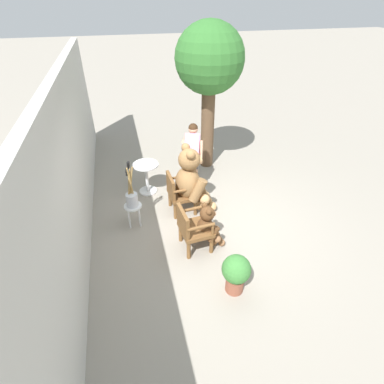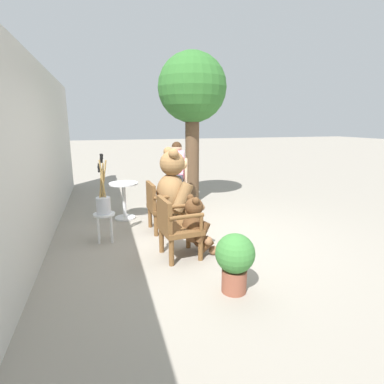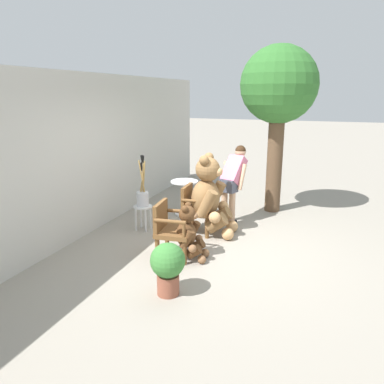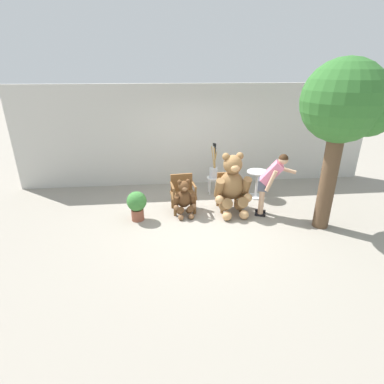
{
  "view_description": "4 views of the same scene",
  "coord_description": "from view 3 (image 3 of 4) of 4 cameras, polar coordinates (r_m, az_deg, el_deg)",
  "views": [
    {
      "loc": [
        -4.37,
        1.48,
        3.89
      ],
      "look_at": [
        0.3,
        0.33,
        0.6
      ],
      "focal_mm": 28.0,
      "sensor_mm": 36.0,
      "label": 1
    },
    {
      "loc": [
        -4.39,
        1.45,
        1.85
      ],
      "look_at": [
        -0.07,
        0.15,
        0.81
      ],
      "focal_mm": 28.0,
      "sensor_mm": 36.0,
      "label": 2
    },
    {
      "loc": [
        -5.49,
        -1.62,
        2.46
      ],
      "look_at": [
        -0.03,
        0.39,
        0.91
      ],
      "focal_mm": 35.0,
      "sensor_mm": 36.0,
      "label": 3
    },
    {
      "loc": [
        -1.03,
        -5.98,
        3.21
      ],
      "look_at": [
        -0.38,
        0.17,
        0.61
      ],
      "focal_mm": 28.0,
      "sensor_mm": 36.0,
      "label": 4
    }
  ],
  "objects": [
    {
      "name": "ground_plane",
      "position": [
        6.23,
        3.5,
        -8.39
      ],
      "size": [
        60.0,
        60.0,
        0.0
      ],
      "primitive_type": "plane",
      "color": "gray"
    },
    {
      "name": "white_stool",
      "position": [
        6.92,
        -7.48,
        -2.93
      ],
      "size": [
        0.34,
        0.34,
        0.46
      ],
      "color": "silver",
      "rests_on": "ground"
    },
    {
      "name": "round_side_table",
      "position": [
        7.69,
        -1.17,
        -0.27
      ],
      "size": [
        0.56,
        0.56,
        0.72
      ],
      "color": "silver",
      "rests_on": "ground"
    },
    {
      "name": "teddy_bear_small",
      "position": [
        5.65,
        -0.44,
        -6.17
      ],
      "size": [
        0.53,
        0.52,
        0.87
      ],
      "color": "brown",
      "rests_on": "ground"
    },
    {
      "name": "wooden_chair_left",
      "position": [
        5.73,
        -3.19,
        -5.51
      ],
      "size": [
        0.61,
        0.57,
        0.86
      ],
      "color": "brown",
      "rests_on": "ground"
    },
    {
      "name": "teddy_bear_large",
      "position": [
        6.57,
        2.74,
        -0.57
      ],
      "size": [
        0.87,
        0.84,
        1.45
      ],
      "color": "olive",
      "rests_on": "ground"
    },
    {
      "name": "wooden_chair_right",
      "position": [
        6.72,
        0.58,
        -2.41
      ],
      "size": [
        0.59,
        0.55,
        0.86
      ],
      "color": "brown",
      "rests_on": "ground"
    },
    {
      "name": "back_wall",
      "position": [
        6.89,
        -15.88,
        5.48
      ],
      "size": [
        10.0,
        0.16,
        2.8
      ],
      "primitive_type": "cube",
      "color": "beige",
      "rests_on": "ground"
    },
    {
      "name": "person_visitor",
      "position": [
        7.23,
        6.28,
        2.27
      ],
      "size": [
        0.89,
        0.49,
        1.48
      ],
      "color": "black",
      "rests_on": "ground"
    },
    {
      "name": "potted_plant",
      "position": [
        4.72,
        -3.71,
        -11.05
      ],
      "size": [
        0.44,
        0.44,
        0.68
      ],
      "color": "brown",
      "rests_on": "ground"
    },
    {
      "name": "brush_bucket",
      "position": [
        6.84,
        -7.55,
        -0.46
      ],
      "size": [
        0.22,
        0.22,
        0.94
      ],
      "color": "silver",
      "rests_on": "white_stool"
    },
    {
      "name": "patio_tree",
      "position": [
        7.96,
        13.43,
        14.94
      ],
      "size": [
        1.62,
        1.54,
        3.39
      ],
      "color": "brown",
      "rests_on": "ground"
    }
  ]
}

